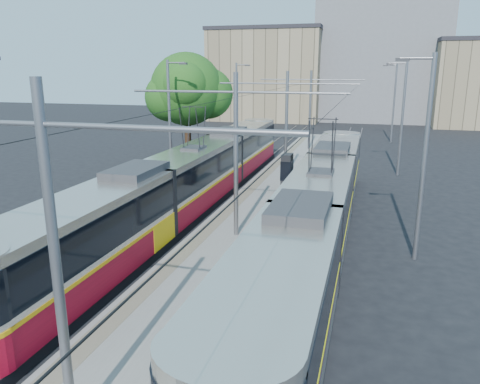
% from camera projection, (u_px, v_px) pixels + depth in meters
% --- Properties ---
extents(ground, '(160.00, 160.00, 0.00)m').
position_uv_depth(ground, '(158.00, 336.00, 13.39)').
color(ground, black).
rests_on(ground, ground).
extents(platform, '(4.00, 50.00, 0.30)m').
position_uv_depth(platform, '(276.00, 189.00, 29.18)').
color(platform, gray).
rests_on(platform, ground).
extents(tactile_strip_left, '(0.70, 50.00, 0.01)m').
position_uv_depth(tactile_strip_left, '(254.00, 185.00, 29.52)').
color(tactile_strip_left, gray).
rests_on(tactile_strip_left, platform).
extents(tactile_strip_right, '(0.70, 50.00, 0.01)m').
position_uv_depth(tactile_strip_right, '(299.00, 188.00, 28.76)').
color(tactile_strip_right, gray).
rests_on(tactile_strip_right, platform).
extents(rails, '(8.71, 70.00, 0.03)m').
position_uv_depth(rails, '(276.00, 191.00, 29.21)').
color(rails, gray).
rests_on(rails, ground).
extents(tram_left, '(2.43, 32.28, 5.50)m').
position_uv_depth(tram_left, '(194.00, 178.00, 25.35)').
color(tram_left, black).
rests_on(tram_left, ground).
extents(tram_right, '(2.43, 27.72, 5.50)m').
position_uv_depth(tram_right, '(319.00, 207.00, 19.44)').
color(tram_right, black).
rests_on(tram_right, ground).
extents(catenary, '(9.20, 70.00, 7.00)m').
position_uv_depth(catenary, '(267.00, 124.00, 25.41)').
color(catenary, slate).
rests_on(catenary, platform).
extents(street_lamps, '(15.18, 38.22, 8.00)m').
position_uv_depth(street_lamps, '(289.00, 118.00, 31.87)').
color(street_lamps, slate).
rests_on(street_lamps, ground).
extents(shelter, '(0.63, 1.01, 2.21)m').
position_uv_depth(shelter, '(287.00, 171.00, 28.12)').
color(shelter, black).
rests_on(shelter, platform).
extents(tree, '(5.96, 5.51, 8.65)m').
position_uv_depth(tree, '(192.00, 91.00, 34.99)').
color(tree, '#382314').
rests_on(tree, ground).
extents(building_left, '(16.32, 12.24, 13.20)m').
position_uv_depth(building_left, '(268.00, 75.00, 70.18)').
color(building_left, gray).
rests_on(building_left, ground).
extents(building_centre, '(18.36, 14.28, 17.15)m').
position_uv_depth(building_centre, '(380.00, 61.00, 69.21)').
color(building_centre, slate).
rests_on(building_centre, ground).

